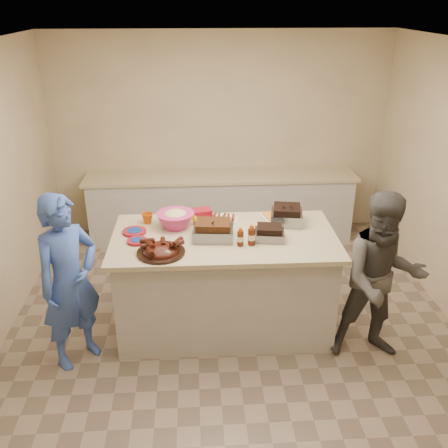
{
  "coord_description": "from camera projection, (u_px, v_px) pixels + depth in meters",
  "views": [
    {
      "loc": [
        -0.36,
        -4.09,
        3.06
      ],
      "look_at": [
        -0.09,
        0.17,
        1.1
      ],
      "focal_mm": 40.0,
      "sensor_mm": 36.0,
      "label": 1
    }
  ],
  "objects": [
    {
      "name": "room",
      "position": [
        234.0,
        331.0,
        5.01
      ],
      "size": [
        4.5,
        5.0,
        2.7
      ],
      "primitive_type": null,
      "color": "beige",
      "rests_on": "ground"
    },
    {
      "name": "roasting_pan",
      "position": [
        286.0,
        223.0,
        4.96
      ],
      "size": [
        0.35,
        0.35,
        0.12
      ],
      "primitive_type": "cube",
      "rotation": [
        0.0,
        0.0,
        -0.18
      ],
      "color": "gray",
      "rests_on": "island"
    },
    {
      "name": "plate_stack_small",
      "position": [
        137.0,
        242.0,
        4.57
      ],
      "size": [
        0.19,
        0.19,
        0.03
      ],
      "primitive_type": "cylinder",
      "rotation": [
        0.0,
        0.0,
        -0.01
      ],
      "color": "maroon",
      "rests_on": "island"
    },
    {
      "name": "brisket_tray",
      "position": [
        269.0,
        239.0,
        4.63
      ],
      "size": [
        0.3,
        0.26,
        0.08
      ],
      "primitive_type": "cube",
      "rotation": [
        0.0,
        0.0,
        -0.14
      ],
      "color": "black",
      "rests_on": "island"
    },
    {
      "name": "guest_blue",
      "position": [
        81.0,
        357.0,
        4.64
      ],
      "size": [
        1.58,
        1.55,
        0.39
      ],
      "primitive_type": "imported",
      "rotation": [
        0.0,
        0.0,
        0.8
      ],
      "color": "#3D5EB9",
      "rests_on": "ground"
    },
    {
      "name": "basket_stack",
      "position": [
        202.0,
        218.0,
        5.08
      ],
      "size": [
        0.21,
        0.18,
        0.09
      ],
      "primitive_type": "cube",
      "rotation": [
        0.0,
        0.0,
        0.25
      ],
      "color": "maroon",
      "rests_on": "island"
    },
    {
      "name": "plastic_cup",
      "position": [
        148.0,
        223.0,
        4.96
      ],
      "size": [
        0.11,
        0.1,
        0.11
      ],
      "primitive_type": "imported",
      "rotation": [
        0.0,
        0.0,
        -0.01
      ],
      "color": "#AF4808",
      "rests_on": "island"
    },
    {
      "name": "plate_stack_large",
      "position": [
        135.0,
        233.0,
        4.75
      ],
      "size": [
        0.23,
        0.23,
        0.03
      ],
      "primitive_type": "cylinder",
      "rotation": [
        0.0,
        0.0,
        -0.01
      ],
      "color": "maroon",
      "rests_on": "island"
    },
    {
      "name": "mac_cheese_dish",
      "position": [
        279.0,
        222.0,
        4.99
      ],
      "size": [
        0.37,
        0.31,
        0.09
      ],
      "primitive_type": "cube",
      "rotation": [
        0.0,
        0.0,
        0.24
      ],
      "color": "orange",
      "rests_on": "island"
    },
    {
      "name": "bbq_bottle_b",
      "position": [
        251.0,
        245.0,
        4.53
      ],
      "size": [
        0.07,
        0.07,
        0.2
      ],
      "primitive_type": "cylinder",
      "rotation": [
        0.0,
        0.0,
        -0.01
      ],
      "color": "#421808",
      "rests_on": "island"
    },
    {
      "name": "rib_platter",
      "position": [
        161.0,
        253.0,
        4.37
      ],
      "size": [
        0.46,
        0.46,
        0.17
      ],
      "primitive_type": null,
      "rotation": [
        0.0,
        0.0,
        0.08
      ],
      "color": "#42130A",
      "rests_on": "island"
    },
    {
      "name": "pulled_pork_tray",
      "position": [
        213.0,
        238.0,
        4.65
      ],
      "size": [
        0.39,
        0.31,
        0.11
      ],
      "primitive_type": "cube",
      "rotation": [
        0.0,
        0.0,
        -0.1
      ],
      "color": "#47230F",
      "rests_on": "island"
    },
    {
      "name": "coleslaw_bowl",
      "position": [
        176.0,
        227.0,
        4.88
      ],
      "size": [
        0.37,
        0.37,
        0.25
      ],
      "primitive_type": null,
      "rotation": [
        0.0,
        0.0,
        -0.01
      ],
      "color": "#C42F73",
      "rests_on": "island"
    },
    {
      "name": "guest_gray",
      "position": [
        371.0,
        352.0,
        4.71
      ],
      "size": [
        0.86,
        1.64,
        0.61
      ],
      "primitive_type": "imported",
      "rotation": [
        0.0,
        0.0,
        -0.05
      ],
      "color": "#54514B",
      "rests_on": "ground"
    },
    {
      "name": "island",
      "position": [
        224.0,
        324.0,
        5.11
      ],
      "size": [
        2.13,
        1.13,
        1.0
      ],
      "primitive_type": null,
      "rotation": [
        0.0,
        0.0,
        -0.01
      ],
      "color": "beige",
      "rests_on": "ground"
    },
    {
      "name": "sausage_plate",
      "position": [
        224.0,
        220.0,
        5.02
      ],
      "size": [
        0.36,
        0.36,
        0.05
      ],
      "primitive_type": "cylinder",
      "rotation": [
        0.0,
        0.0,
        -0.28
      ],
      "color": "silver",
      "rests_on": "island"
    },
    {
      "name": "back_counter",
      "position": [
        221.0,
        206.0,
        6.82
      ],
      "size": [
        3.6,
        0.64,
        0.9
      ],
      "primitive_type": null,
      "color": "beige",
      "rests_on": "ground"
    },
    {
      "name": "mustard_bottle",
      "position": [
        195.0,
        225.0,
        4.92
      ],
      "size": [
        0.04,
        0.04,
        0.11
      ],
      "primitive_type": "cylinder",
      "rotation": [
        0.0,
        0.0,
        -0.01
      ],
      "color": "#EBCA01",
      "rests_on": "island"
    },
    {
      "name": "sauce_bowl",
      "position": [
        213.0,
        225.0,
        4.92
      ],
      "size": [
        0.13,
        0.04,
        0.13
      ],
      "primitive_type": "imported",
      "rotation": [
        0.0,
        0.0,
        -0.01
      ],
      "color": "silver",
      "rests_on": "island"
    },
    {
      "name": "bbq_bottle_a",
      "position": [
        240.0,
        245.0,
        4.51
      ],
      "size": [
        0.06,
        0.06,
        0.18
      ],
      "primitive_type": "cylinder",
      "rotation": [
        0.0,
        0.0,
        -0.01
      ],
      "color": "#421808",
      "rests_on": "island"
    }
  ]
}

